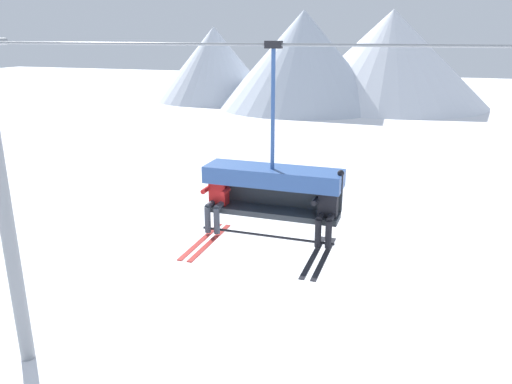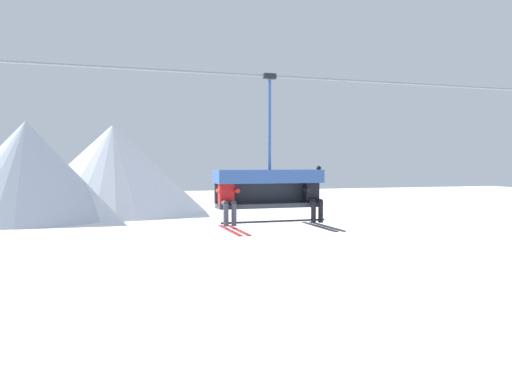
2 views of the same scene
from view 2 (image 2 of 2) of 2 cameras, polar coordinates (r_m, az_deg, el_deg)
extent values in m
cone|color=silver|center=(61.10, -24.74, 2.29)|extent=(19.57, 19.57, 10.89)
cone|color=white|center=(66.22, -16.02, 2.59)|extent=(23.45, 23.45, 11.05)
cylinder|color=gray|center=(11.92, 8.75, 12.57)|extent=(19.09, 0.05, 0.05)
cube|color=#33383D|center=(11.22, 1.54, -1.52)|extent=(2.40, 0.48, 0.10)
cube|color=#33383D|center=(11.46, 1.09, -0.04)|extent=(2.40, 0.08, 0.45)
cube|color=#335699|center=(11.24, 1.45, 1.81)|extent=(2.44, 0.68, 0.30)
cylinder|color=black|center=(10.95, 2.08, -3.38)|extent=(2.40, 0.04, 0.04)
cylinder|color=#335699|center=(11.21, 1.56, 7.74)|extent=(0.07, 0.07, 2.02)
cube|color=black|center=(11.34, 1.57, 13.09)|extent=(0.28, 0.12, 0.12)
cube|color=red|center=(10.89, -3.44, -0.03)|extent=(0.32, 0.22, 0.52)
sphere|color=black|center=(10.88, -3.45, 1.85)|extent=(0.22, 0.22, 0.22)
ellipsoid|color=black|center=(10.78, -3.32, 1.84)|extent=(0.17, 0.04, 0.08)
cylinder|color=#3D424C|center=(10.72, -3.68, -1.27)|extent=(0.11, 0.34, 0.11)
cylinder|color=#3D424C|center=(10.76, -2.77, -1.24)|extent=(0.11, 0.34, 0.11)
cylinder|color=#3D424C|center=(10.58, -3.45, -2.63)|extent=(0.11, 0.11, 0.48)
cylinder|color=#3D424C|center=(10.62, -2.53, -2.60)|extent=(0.11, 0.11, 0.48)
cube|color=#B22823|center=(10.33, -3.05, -4.40)|extent=(0.09, 1.70, 0.02)
cube|color=#B22823|center=(10.37, -2.11, -4.36)|extent=(0.09, 1.70, 0.02)
cylinder|color=red|center=(10.70, -4.22, 0.12)|extent=(0.09, 0.30, 0.09)
cylinder|color=red|center=(10.79, -2.29, 0.15)|extent=(0.09, 0.30, 0.09)
cube|color=black|center=(11.54, 6.32, 0.14)|extent=(0.32, 0.22, 0.52)
sphere|color=maroon|center=(11.53, 6.33, 1.92)|extent=(0.22, 0.22, 0.22)
ellipsoid|color=black|center=(11.44, 6.53, 1.91)|extent=(0.17, 0.04, 0.08)
cylinder|color=black|center=(11.37, 6.25, -1.02)|extent=(0.11, 0.34, 0.11)
cylinder|color=black|center=(11.44, 7.06, -1.00)|extent=(0.11, 0.34, 0.11)
cylinder|color=black|center=(11.23, 6.59, -2.30)|extent=(0.11, 0.11, 0.48)
cylinder|color=black|center=(11.30, 7.40, -2.27)|extent=(0.11, 0.11, 0.48)
cube|color=#232328|center=(10.99, 7.21, -3.95)|extent=(0.09, 1.70, 0.02)
cube|color=#232328|center=(11.07, 8.04, -3.91)|extent=(0.09, 1.70, 0.02)
cylinder|color=black|center=(11.33, 5.76, 0.29)|extent=(0.09, 0.30, 0.09)
cylinder|color=black|center=(11.60, 7.18, 1.88)|extent=(0.09, 0.09, 0.30)
sphere|color=black|center=(11.60, 7.18, 2.72)|extent=(0.11, 0.11, 0.11)
camera|label=1|loc=(6.87, 50.63, 19.88)|focal=35.00mm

